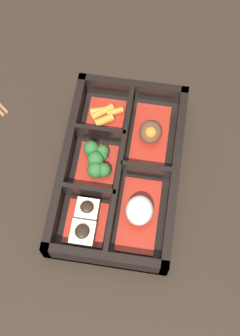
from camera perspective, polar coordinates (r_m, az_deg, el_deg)
name	(u,v)px	position (r m, az deg, el deg)	size (l,w,h in m)	color
ground_plane	(120,174)	(0.84, 0.00, -0.69)	(3.00, 3.00, 0.00)	black
bento_base	(120,173)	(0.83, 0.00, -0.56)	(0.34, 0.20, 0.01)	black
bento_rim	(119,168)	(0.81, -0.09, 0.02)	(0.34, 0.20, 0.05)	black
bowl_stew	(150,134)	(0.84, 3.73, 4.19)	(0.13, 0.06, 0.05)	maroon
bowl_rice	(139,212)	(0.78, 2.36, -5.36)	(0.13, 0.06, 0.05)	maroon
bowl_carrots	(105,115)	(0.87, -1.83, 6.44)	(0.07, 0.07, 0.02)	maroon
bowl_greens	(97,161)	(0.82, -2.80, 0.80)	(0.09, 0.07, 0.04)	maroon
bowl_tofu	(85,223)	(0.78, -4.29, -6.72)	(0.08, 0.07, 0.04)	maroon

